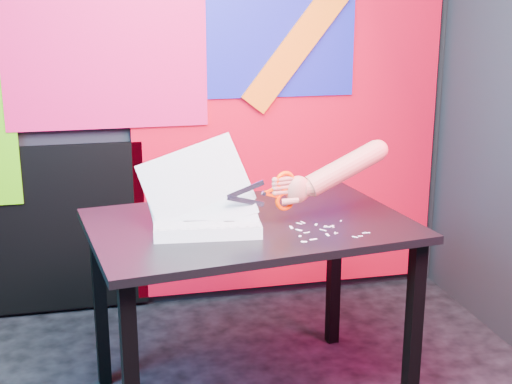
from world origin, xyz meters
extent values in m
cube|color=black|center=(0.00, 1.50, 1.35)|extent=(3.00, 0.01, 2.70)
cube|color=black|center=(0.00, -1.50, 1.35)|extent=(3.00, 0.01, 2.70)
cube|color=red|center=(0.65, 1.47, 0.85)|extent=(1.60, 0.02, 1.60)
cube|color=#191CA1|center=(0.55, 1.46, 1.45)|extent=(0.85, 0.02, 0.75)
cube|color=#DF1155|center=(-0.25, 1.45, 1.35)|extent=(0.95, 0.02, 0.80)
cube|color=black|center=(-0.75, 1.47, 0.45)|extent=(1.30, 0.02, 0.85)
cube|color=black|center=(-0.25, 0.08, 0.36)|extent=(0.06, 0.06, 0.72)
cube|color=black|center=(-0.34, 0.74, 0.36)|extent=(0.06, 0.06, 0.72)
cube|color=black|center=(0.79, 0.22, 0.36)|extent=(0.06, 0.06, 0.72)
cube|color=black|center=(0.71, 0.88, 0.36)|extent=(0.06, 0.06, 0.72)
cube|color=black|center=(0.23, 0.48, 0.73)|extent=(1.27, 0.93, 0.03)
cube|color=white|center=(0.06, 0.43, 0.77)|extent=(0.40, 0.31, 0.04)
cube|color=silver|center=(0.06, 0.43, 0.80)|extent=(0.40, 0.31, 0.00)
cube|color=silver|center=(0.06, 0.43, 0.80)|extent=(0.38, 0.30, 0.11)
cube|color=silver|center=(0.05, 0.45, 0.82)|extent=(0.37, 0.25, 0.20)
cube|color=silver|center=(0.04, 0.46, 0.87)|extent=(0.41, 0.19, 0.28)
cube|color=silver|center=(0.03, 0.48, 0.92)|extent=(0.43, 0.16, 0.33)
cylinder|color=#333333|center=(-0.13, 0.32, 0.80)|extent=(0.01, 0.01, 0.00)
cylinder|color=#333333|center=(-0.09, 0.32, 0.80)|extent=(0.01, 0.01, 0.00)
cylinder|color=#333333|center=(-0.06, 0.32, 0.80)|extent=(0.01, 0.01, 0.00)
cylinder|color=#333333|center=(-0.02, 0.31, 0.80)|extent=(0.01, 0.01, 0.00)
cylinder|color=#333333|center=(0.01, 0.31, 0.80)|extent=(0.01, 0.01, 0.00)
cylinder|color=#333333|center=(0.04, 0.31, 0.80)|extent=(0.01, 0.01, 0.00)
cylinder|color=#333333|center=(0.08, 0.30, 0.80)|extent=(0.01, 0.01, 0.00)
cylinder|color=#333333|center=(0.11, 0.30, 0.80)|extent=(0.01, 0.01, 0.00)
cylinder|color=#333333|center=(0.14, 0.30, 0.80)|extent=(0.01, 0.01, 0.00)
cylinder|color=#333333|center=(0.18, 0.29, 0.80)|extent=(0.01, 0.01, 0.00)
cylinder|color=#333333|center=(0.21, 0.29, 0.80)|extent=(0.01, 0.01, 0.00)
cylinder|color=#333333|center=(-0.10, 0.57, 0.80)|extent=(0.01, 0.01, 0.00)
cylinder|color=#333333|center=(-0.07, 0.57, 0.80)|extent=(0.01, 0.01, 0.00)
cylinder|color=#333333|center=(-0.03, 0.57, 0.80)|extent=(0.01, 0.01, 0.00)
cylinder|color=#333333|center=(0.00, 0.56, 0.80)|extent=(0.01, 0.01, 0.00)
cylinder|color=#333333|center=(0.03, 0.56, 0.80)|extent=(0.01, 0.01, 0.00)
cylinder|color=#333333|center=(0.07, 0.56, 0.80)|extent=(0.01, 0.01, 0.00)
cylinder|color=#333333|center=(0.10, 0.55, 0.80)|extent=(0.01, 0.01, 0.00)
cylinder|color=#333333|center=(0.14, 0.55, 0.80)|extent=(0.01, 0.01, 0.00)
cylinder|color=#333333|center=(0.17, 0.55, 0.80)|extent=(0.01, 0.01, 0.00)
cylinder|color=#333333|center=(0.20, 0.54, 0.80)|extent=(0.01, 0.01, 0.00)
cylinder|color=#333333|center=(0.24, 0.54, 0.80)|extent=(0.01, 0.01, 0.00)
cube|color=black|center=(-0.03, 0.49, 0.80)|extent=(0.07, 0.02, 0.00)
cube|color=black|center=(0.08, 0.46, 0.80)|extent=(0.05, 0.02, 0.00)
cube|color=black|center=(0.01, 0.40, 0.80)|extent=(0.09, 0.02, 0.00)
cube|color=black|center=(0.13, 0.36, 0.80)|extent=(0.04, 0.01, 0.00)
cube|color=silver|center=(0.19, 0.39, 0.90)|extent=(0.14, 0.03, 0.06)
cube|color=silver|center=(0.19, 0.39, 0.86)|extent=(0.14, 0.03, 0.06)
cylinder|color=silver|center=(0.26, 0.40, 0.88)|extent=(0.02, 0.02, 0.02)
cube|color=#FF3400|center=(0.29, 0.40, 0.87)|extent=(0.05, 0.02, 0.03)
cube|color=#FF3400|center=(0.29, 0.40, 0.89)|extent=(0.05, 0.02, 0.03)
torus|color=#FF3400|center=(0.35, 0.41, 0.92)|extent=(0.08, 0.03, 0.08)
torus|color=#FF3400|center=(0.35, 0.41, 0.84)|extent=(0.08, 0.03, 0.08)
ellipsoid|color=#9F5648|center=(0.40, 0.42, 0.88)|extent=(0.10, 0.06, 0.10)
cylinder|color=#9F5648|center=(0.35, 0.41, 0.88)|extent=(0.08, 0.03, 0.02)
cylinder|color=#9F5648|center=(0.35, 0.41, 0.90)|extent=(0.07, 0.03, 0.02)
cylinder|color=#9F5648|center=(0.35, 0.41, 0.91)|extent=(0.07, 0.03, 0.02)
cylinder|color=#9F5648|center=(0.35, 0.41, 0.93)|extent=(0.06, 0.03, 0.02)
cylinder|color=#9F5648|center=(0.36, 0.40, 0.84)|extent=(0.07, 0.03, 0.03)
cylinder|color=#9F5648|center=(0.44, 0.43, 0.88)|extent=(0.07, 0.08, 0.07)
cylinder|color=#9F5648|center=(0.59, 0.45, 0.94)|extent=(0.33, 0.14, 0.19)
sphere|color=#9F5648|center=(0.73, 0.48, 1.00)|extent=(0.08, 0.08, 0.08)
cube|color=white|center=(0.61, 0.26, 0.75)|extent=(0.03, 0.01, 0.00)
cube|color=white|center=(0.38, 0.35, 0.75)|extent=(0.02, 0.03, 0.00)
cube|color=white|center=(0.55, 0.23, 0.75)|extent=(0.02, 0.02, 0.00)
cube|color=white|center=(0.36, 0.38, 0.75)|extent=(0.01, 0.03, 0.00)
cube|color=white|center=(0.40, 0.42, 0.75)|extent=(0.02, 0.02, 0.00)
cube|color=white|center=(0.47, 0.33, 0.75)|extent=(0.02, 0.03, 0.00)
cube|color=white|center=(0.40, 0.31, 0.75)|extent=(0.02, 0.01, 0.00)
cube|color=white|center=(0.46, 0.39, 0.75)|extent=(0.02, 0.02, 0.00)
cube|color=white|center=(0.51, 0.36, 0.75)|extent=(0.03, 0.02, 0.00)
cube|color=white|center=(0.56, 0.41, 0.75)|extent=(0.01, 0.01, 0.00)
cube|color=white|center=(0.46, 0.27, 0.75)|extent=(0.01, 0.02, 0.00)
cube|color=white|center=(0.50, 0.28, 0.75)|extent=(0.01, 0.02, 0.00)
cube|color=white|center=(0.49, 0.36, 0.75)|extent=(0.02, 0.02, 0.00)
cube|color=white|center=(0.51, 0.36, 0.75)|extent=(0.01, 0.02, 0.00)
cube|color=white|center=(0.37, 0.28, 0.75)|extent=(0.01, 0.02, 0.00)
cube|color=white|center=(0.40, 0.24, 0.75)|extent=(0.03, 0.01, 0.00)
cube|color=white|center=(0.42, 0.43, 0.75)|extent=(0.02, 0.02, 0.00)
cube|color=white|center=(0.57, 0.23, 0.75)|extent=(0.02, 0.01, 0.00)
cube|color=white|center=(0.36, 0.22, 0.75)|extent=(0.02, 0.01, 0.00)
cube|color=white|center=(0.49, 0.36, 0.75)|extent=(0.02, 0.02, 0.00)
cube|color=white|center=(0.50, 0.28, 0.75)|extent=(0.02, 0.01, 0.00)
camera|label=1|loc=(-0.31, -2.00, 1.58)|focal=50.00mm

